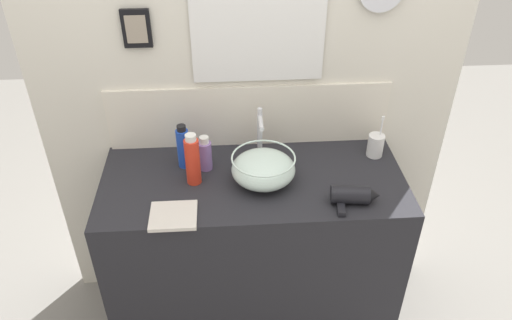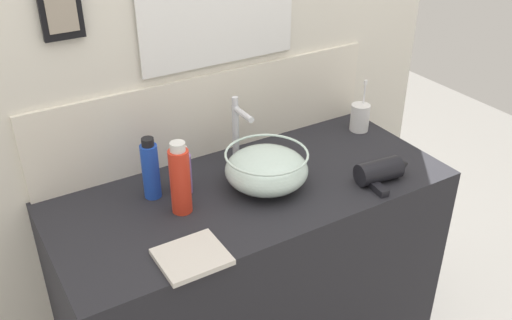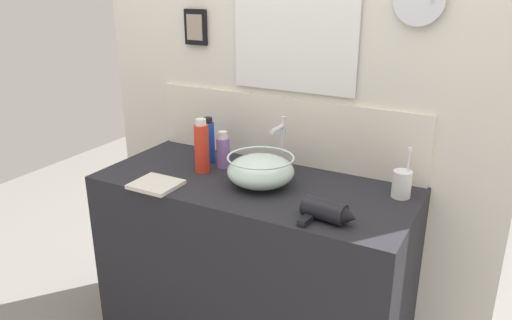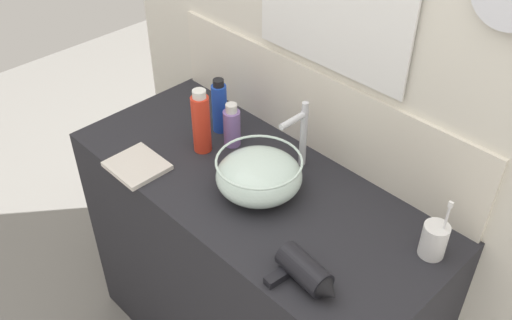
{
  "view_description": "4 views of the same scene",
  "coord_description": "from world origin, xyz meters",
  "px_view_note": "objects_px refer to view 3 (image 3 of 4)",
  "views": [
    {
      "loc": [
        -0.1,
        -1.7,
        2.23
      ],
      "look_at": [
        0.01,
        0.0,
        1.02
      ],
      "focal_mm": 35.0,
      "sensor_mm": 36.0,
      "label": 1
    },
    {
      "loc": [
        -0.8,
        -1.35,
        1.93
      ],
      "look_at": [
        0.01,
        0.0,
        1.02
      ],
      "focal_mm": 40.0,
      "sensor_mm": 36.0,
      "label": 2
    },
    {
      "loc": [
        0.91,
        -1.66,
        1.71
      ],
      "look_at": [
        0.01,
        0.0,
        1.02
      ],
      "focal_mm": 35.0,
      "sensor_mm": 36.0,
      "label": 3
    },
    {
      "loc": [
        1.01,
        -0.97,
        2.12
      ],
      "look_at": [
        0.01,
        0.0,
        1.02
      ],
      "focal_mm": 40.0,
      "sensor_mm": 36.0,
      "label": 4
    }
  ],
  "objects_px": {
    "lotion_bottle": "(201,147)",
    "hand_towel": "(156,184)",
    "hair_drier": "(327,212)",
    "spray_bottle": "(223,151)",
    "glass_bowl_sink": "(261,170)",
    "shampoo_bottle": "(209,141)",
    "faucet": "(281,140)",
    "toothbrush_cup": "(402,184)"
  },
  "relations": [
    {
      "from": "toothbrush_cup",
      "to": "faucet",
      "type": "bearing_deg",
      "value": 176.85
    },
    {
      "from": "hair_drier",
      "to": "spray_bottle",
      "type": "bearing_deg",
      "value": 154.95
    },
    {
      "from": "hand_towel",
      "to": "toothbrush_cup",
      "type": "bearing_deg",
      "value": 22.32
    },
    {
      "from": "glass_bowl_sink",
      "to": "spray_bottle",
      "type": "bearing_deg",
      "value": 155.77
    },
    {
      "from": "spray_bottle",
      "to": "hand_towel",
      "type": "bearing_deg",
      "value": -111.09
    },
    {
      "from": "spray_bottle",
      "to": "lotion_bottle",
      "type": "xyz_separation_m",
      "value": [
        -0.05,
        -0.1,
        0.04
      ]
    },
    {
      "from": "glass_bowl_sink",
      "to": "spray_bottle",
      "type": "relative_size",
      "value": 1.66
    },
    {
      "from": "shampoo_bottle",
      "to": "hand_towel",
      "type": "xyz_separation_m",
      "value": [
        -0.03,
        -0.34,
        -0.09
      ]
    },
    {
      "from": "faucet",
      "to": "toothbrush_cup",
      "type": "relative_size",
      "value": 1.2
    },
    {
      "from": "glass_bowl_sink",
      "to": "hair_drier",
      "type": "relative_size",
      "value": 1.33
    },
    {
      "from": "hair_drier",
      "to": "shampoo_bottle",
      "type": "distance_m",
      "value": 0.76
    },
    {
      "from": "glass_bowl_sink",
      "to": "hair_drier",
      "type": "height_order",
      "value": "glass_bowl_sink"
    },
    {
      "from": "spray_bottle",
      "to": "faucet",
      "type": "bearing_deg",
      "value": 17.6
    },
    {
      "from": "hair_drier",
      "to": "lotion_bottle",
      "type": "bearing_deg",
      "value": 164.43
    },
    {
      "from": "glass_bowl_sink",
      "to": "hair_drier",
      "type": "xyz_separation_m",
      "value": [
        0.35,
        -0.17,
        -0.03
      ]
    },
    {
      "from": "hand_towel",
      "to": "lotion_bottle",
      "type": "bearing_deg",
      "value": 71.19
    },
    {
      "from": "hair_drier",
      "to": "spray_bottle",
      "type": "distance_m",
      "value": 0.66
    },
    {
      "from": "shampoo_bottle",
      "to": "hair_drier",
      "type": "bearing_deg",
      "value": -23.9
    },
    {
      "from": "glass_bowl_sink",
      "to": "shampoo_bottle",
      "type": "xyz_separation_m",
      "value": [
        -0.34,
        0.14,
        0.03
      ]
    },
    {
      "from": "glass_bowl_sink",
      "to": "shampoo_bottle",
      "type": "height_order",
      "value": "shampoo_bottle"
    },
    {
      "from": "spray_bottle",
      "to": "hand_towel",
      "type": "distance_m",
      "value": 0.35
    },
    {
      "from": "faucet",
      "to": "hand_towel",
      "type": "xyz_separation_m",
      "value": [
        -0.37,
        -0.4,
        -0.13
      ]
    },
    {
      "from": "faucet",
      "to": "toothbrush_cup",
      "type": "xyz_separation_m",
      "value": [
        0.52,
        -0.03,
        -0.08
      ]
    },
    {
      "from": "spray_bottle",
      "to": "shampoo_bottle",
      "type": "bearing_deg",
      "value": 163.81
    },
    {
      "from": "hair_drier",
      "to": "shampoo_bottle",
      "type": "xyz_separation_m",
      "value": [
        -0.69,
        0.31,
        0.06
      ]
    },
    {
      "from": "faucet",
      "to": "lotion_bottle",
      "type": "distance_m",
      "value": 0.34
    },
    {
      "from": "faucet",
      "to": "hand_towel",
      "type": "bearing_deg",
      "value": -132.95
    },
    {
      "from": "toothbrush_cup",
      "to": "spray_bottle",
      "type": "bearing_deg",
      "value": -176.36
    },
    {
      "from": "toothbrush_cup",
      "to": "shampoo_bottle",
      "type": "bearing_deg",
      "value": -178.56
    },
    {
      "from": "shampoo_bottle",
      "to": "hand_towel",
      "type": "bearing_deg",
      "value": -94.71
    },
    {
      "from": "shampoo_bottle",
      "to": "spray_bottle",
      "type": "distance_m",
      "value": 0.1
    },
    {
      "from": "lotion_bottle",
      "to": "hand_towel",
      "type": "height_order",
      "value": "lotion_bottle"
    },
    {
      "from": "toothbrush_cup",
      "to": "spray_bottle",
      "type": "distance_m",
      "value": 0.77
    },
    {
      "from": "glass_bowl_sink",
      "to": "hand_towel",
      "type": "distance_m",
      "value": 0.43
    },
    {
      "from": "spray_bottle",
      "to": "hand_towel",
      "type": "height_order",
      "value": "spray_bottle"
    },
    {
      "from": "toothbrush_cup",
      "to": "spray_bottle",
      "type": "xyz_separation_m",
      "value": [
        -0.77,
        -0.05,
        0.02
      ]
    },
    {
      "from": "faucet",
      "to": "spray_bottle",
      "type": "distance_m",
      "value": 0.27
    },
    {
      "from": "spray_bottle",
      "to": "hand_towel",
      "type": "relative_size",
      "value": 0.89
    },
    {
      "from": "glass_bowl_sink",
      "to": "toothbrush_cup",
      "type": "xyz_separation_m",
      "value": [
        0.52,
        0.16,
        -0.01
      ]
    },
    {
      "from": "hair_drier",
      "to": "faucet",
      "type": "bearing_deg",
      "value": 134.47
    },
    {
      "from": "faucet",
      "to": "lotion_bottle",
      "type": "xyz_separation_m",
      "value": [
        -0.29,
        -0.18,
        -0.03
      ]
    },
    {
      "from": "toothbrush_cup",
      "to": "glass_bowl_sink",
      "type": "bearing_deg",
      "value": -163.09
    }
  ]
}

